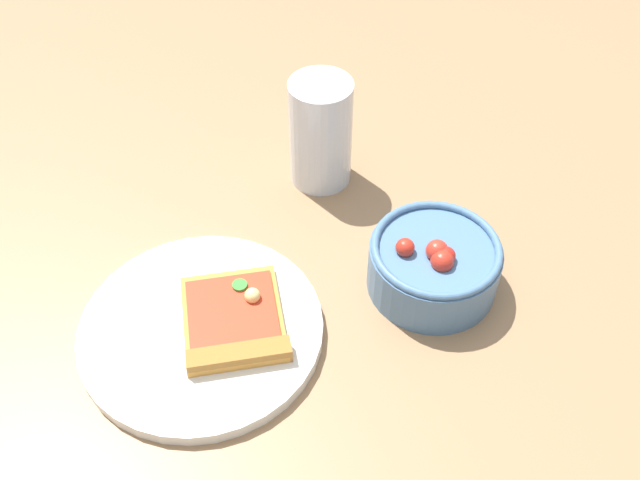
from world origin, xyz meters
The scene contains 5 objects.
ground_plane centered at (0.00, 0.00, 0.00)m, with size 2.40×2.40×0.00m, color #93704C.
plate centered at (-0.03, -0.03, 0.01)m, with size 0.24×0.24×0.01m, color silver.
pizza_slice_main centered at (0.00, -0.04, 0.02)m, with size 0.10×0.12×0.02m.
salad_bowl centered at (0.21, -0.02, 0.03)m, with size 0.13×0.13×0.07m.
soda_glass centered at (0.13, 0.17, 0.06)m, with size 0.07×0.07×0.13m.
Camera 1 is at (-0.01, -0.46, 0.58)m, focal length 40.50 mm.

